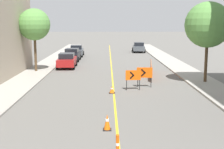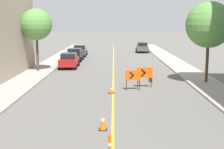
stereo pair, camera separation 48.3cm
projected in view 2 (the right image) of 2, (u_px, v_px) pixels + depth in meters
name	position (u px, v px, depth m)	size (l,w,h in m)	color
lane_stripe	(113.00, 65.00, 35.47)	(0.12, 62.65, 0.01)	gold
sidewalk_left	(49.00, 65.00, 35.50)	(2.66, 62.65, 0.12)	#9E998E
sidewalk_right	(178.00, 65.00, 35.42)	(2.66, 62.65, 0.12)	#9E998E
traffic_cone_second	(103.00, 122.00, 14.22)	(0.39, 0.39, 0.74)	black
traffic_cone_third	(111.00, 90.00, 21.55)	(0.42, 0.42, 0.51)	black
arrow_barricade_primary	(133.00, 76.00, 22.38)	(1.11, 0.15, 1.45)	#EF560C
arrow_barricade_secondary	(145.00, 73.00, 23.31)	(1.18, 0.10, 1.51)	#EF560C
safety_mesh_fence	(152.00, 70.00, 28.31)	(0.88, 6.53, 1.16)	#EF560C
parked_car_curb_near	(69.00, 60.00, 33.44)	(1.95, 4.35, 1.59)	maroon
parked_car_curb_mid	(75.00, 55.00, 39.26)	(1.95, 4.34, 1.59)	black
parked_car_curb_far	(80.00, 51.00, 44.61)	(1.99, 4.38, 1.59)	#474C51
parked_car_opposite_side	(142.00, 47.00, 50.45)	(2.03, 4.39, 1.59)	#474C51
street_tree_left_near	(36.00, 25.00, 29.97)	(3.05, 3.05, 6.03)	#4C3823
street_tree_right_near	(209.00, 25.00, 24.20)	(3.60, 3.60, 6.33)	#4C3823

